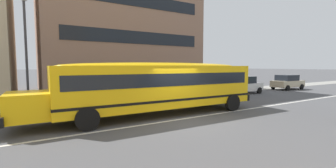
% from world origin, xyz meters
% --- Properties ---
extents(ground_plane, '(400.00, 400.00, 0.00)m').
position_xyz_m(ground_plane, '(0.00, 0.00, 0.00)').
color(ground_plane, '#4C4C4F').
extents(sidewalk_far, '(120.00, 3.00, 0.01)m').
position_xyz_m(sidewalk_far, '(0.00, 7.96, 0.01)').
color(sidewalk_far, gray).
rests_on(sidewalk_far, ground_plane).
extents(lane_centreline, '(110.00, 0.16, 0.01)m').
position_xyz_m(lane_centreline, '(0.00, 0.00, 0.00)').
color(lane_centreline, silver).
rests_on(lane_centreline, ground_plane).
extents(school_bus, '(12.60, 3.17, 2.80)m').
position_xyz_m(school_bus, '(-0.39, 1.48, 1.67)').
color(school_bus, yellow).
rests_on(school_bus, ground_plane).
extents(parked_car_white_by_hydrant, '(3.96, 1.99, 1.64)m').
position_xyz_m(parked_car_white_by_hydrant, '(11.12, 5.45, 0.84)').
color(parked_car_white_by_hydrant, silver).
rests_on(parked_car_white_by_hydrant, ground_plane).
extents(parked_car_beige_past_driveway, '(3.96, 2.00, 1.64)m').
position_xyz_m(parked_car_beige_past_driveway, '(18.53, 5.47, 0.84)').
color(parked_car_beige_past_driveway, '#C1B28E').
rests_on(parked_car_beige_past_driveway, ground_plane).
extents(street_lamp, '(0.44, 0.44, 6.80)m').
position_xyz_m(street_lamp, '(-6.28, 7.26, 4.31)').
color(street_lamp, '#38383D').
rests_on(street_lamp, ground_plane).
extents(apartment_block_far_centre, '(14.94, 13.76, 13.30)m').
position_xyz_m(apartment_block_far_centre, '(2.08, 16.31, 6.65)').
color(apartment_block_far_centre, '#93705B').
rests_on(apartment_block_far_centre, ground_plane).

